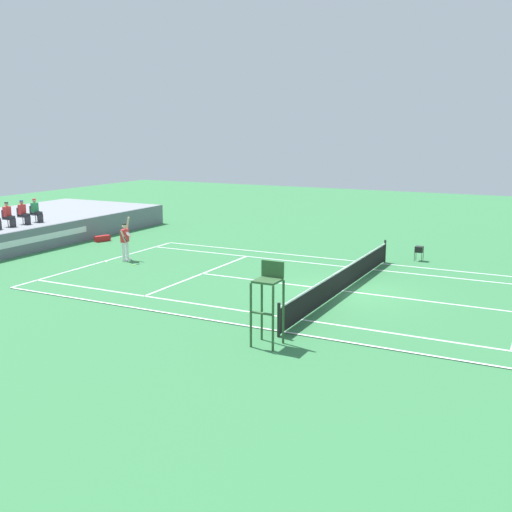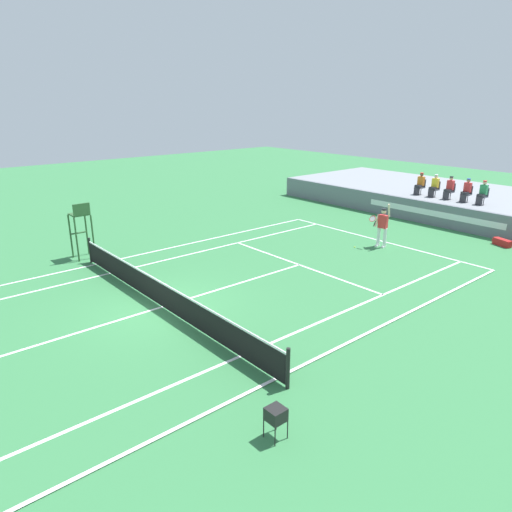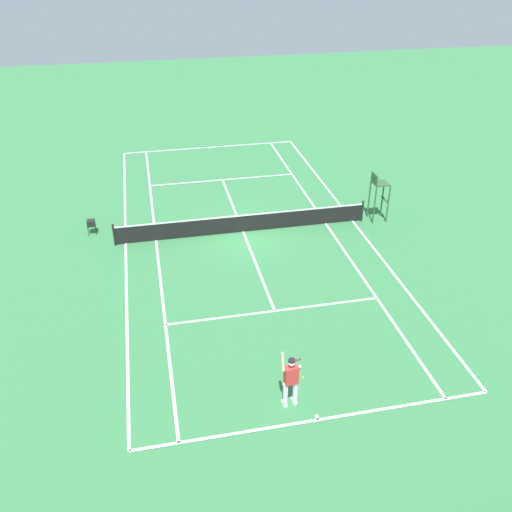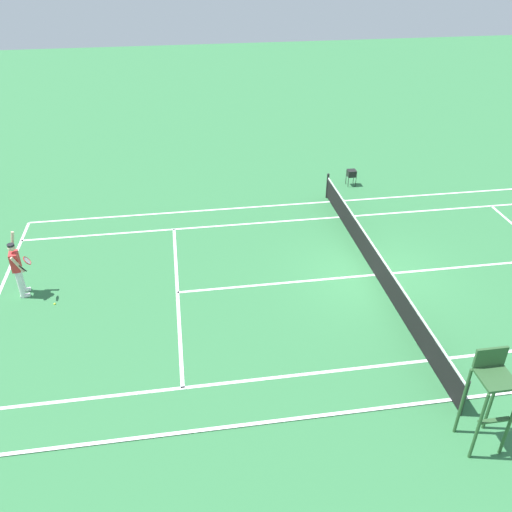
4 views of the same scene
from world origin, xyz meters
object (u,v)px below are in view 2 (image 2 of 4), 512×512
Objects in this scene: equipment_bag at (502,242)px; spectator_seated_2 at (449,188)px; spectator_seated_1 at (434,186)px; tennis_ball at (355,247)px; spectator_seated_3 at (466,191)px; spectator_seated_0 at (420,184)px; tennis_player at (382,226)px; ball_hopper at (276,414)px; umpire_chair at (81,223)px; spectator_seated_4 at (483,193)px.

spectator_seated_2 is at bearing 149.29° from equipment_bag.
tennis_ball is at bearing -84.14° from spectator_seated_1.
spectator_seated_3 is 8.28m from tennis_ball.
spectator_seated_0 is 1.00× the size of spectator_seated_2.
tennis_player is at bearing -128.24° from equipment_bag.
tennis_player is (-0.36, -6.99, -0.85)m from spectator_seated_3.
spectator_seated_3 is (1.88, 0.00, 0.00)m from spectator_seated_1.
spectator_seated_3 reaches higher than ball_hopper.
tennis_player is at bearing 117.01° from ball_hopper.
spectator_seated_1 is 19.00m from umpire_chair.
ball_hopper reaches higher than tennis_ball.
spectator_seated_4 is (2.75, 0.00, 0.00)m from spectator_seated_1.
spectator_seated_0 is 1.81m from spectator_seated_2.
spectator_seated_4 is 18.60× the size of tennis_ball.
umpire_chair is 2.55× the size of equipment_bag.
umpire_chair is (-6.62, -10.08, 1.52)m from tennis_ball.
umpire_chair is at bearing -115.29° from spectator_seated_4.
spectator_seated_2 is 1.00× the size of spectator_seated_3.
spectator_seated_4 is 20.16m from ball_hopper.
spectator_seated_0 is 1.00× the size of spectator_seated_1.
spectator_seated_2 reaches higher than ball_hopper.
spectator_seated_3 is at bearing 87.07° from tennis_player.
umpire_chair is at bearing -105.14° from spectator_seated_0.
ball_hopper is (7.88, -19.46, -1.28)m from spectator_seated_1.
spectator_seated_2 is 1.00× the size of spectator_seated_4.
spectator_seated_3 is at bearing 107.13° from ball_hopper.
spectator_seated_1 is 0.61× the size of tennis_player.
spectator_seated_1 is 0.90m from spectator_seated_2.
spectator_seated_2 is at bearing 0.00° from spectator_seated_0.
spectator_seated_1 is at bearing 0.00° from spectator_seated_0.
umpire_chair is at bearing -124.87° from equipment_bag.
umpire_chair reaches higher than tennis_player.
spectator_seated_1 is 1.00× the size of spectator_seated_4.
spectator_seated_3 is 20.40m from ball_hopper.
spectator_seated_4 is (1.85, 0.00, 0.00)m from spectator_seated_2.
spectator_seated_4 is at bearing 80.04° from tennis_player.
spectator_seated_0 is 1.81× the size of ball_hopper.
spectator_seated_0 is 18.74m from umpire_chair.
umpire_chair is (-6.70, -18.09, -0.29)m from spectator_seated_2.
tennis_player is (2.43, -6.99, -0.85)m from spectator_seated_0.
spectator_seated_1 is at bearing 180.00° from spectator_seated_4.
tennis_ball is 6.98m from equipment_bag.
spectator_seated_1 and spectator_seated_2 have the same top height.
spectator_seated_3 is 0.61× the size of tennis_player.
tennis_player is at bearing -77.72° from spectator_seated_1.
equipment_bag is at bearing -37.78° from spectator_seated_3.
spectator_seated_2 is at bearing 0.00° from spectator_seated_1.
spectator_seated_3 reaches higher than tennis_player.
spectator_seated_3 is at bearing 180.00° from spectator_seated_4.
tennis_player is 30.63× the size of tennis_ball.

